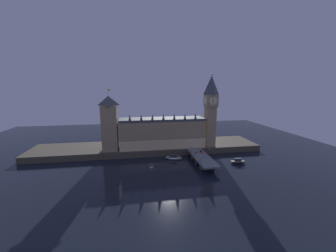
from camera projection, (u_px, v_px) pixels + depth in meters
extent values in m
plane|color=black|center=(151.00, 165.00, 169.94)|extent=(400.00, 400.00, 0.00)
cube|color=#4C4438|center=(148.00, 148.00, 207.17)|extent=(220.00, 42.00, 5.79)
cube|color=tan|center=(162.00, 134.00, 199.23)|extent=(80.49, 22.16, 25.53)
cube|color=beige|center=(164.00, 145.00, 189.92)|extent=(80.49, 0.20, 9.19)
cube|color=#42474C|center=(162.00, 119.00, 196.60)|extent=(80.49, 20.39, 2.40)
cone|color=#42474C|center=(130.00, 117.00, 181.79)|extent=(2.40, 2.40, 5.62)
cone|color=#42474C|center=(141.00, 117.00, 183.43)|extent=(2.40, 2.40, 5.62)
cone|color=#42474C|center=(152.00, 117.00, 185.08)|extent=(2.40, 2.40, 5.62)
cone|color=#42474C|center=(163.00, 117.00, 186.72)|extent=(2.40, 2.40, 5.62)
cone|color=#42474C|center=(174.00, 116.00, 188.36)|extent=(2.40, 2.40, 5.62)
cone|color=#42474C|center=(185.00, 116.00, 190.01)|extent=(2.40, 2.40, 5.62)
cone|color=#42474C|center=(195.00, 116.00, 191.65)|extent=(2.40, 2.40, 5.62)
cube|color=tan|center=(210.00, 127.00, 200.28)|extent=(9.27, 9.27, 38.64)
cube|color=tan|center=(211.00, 101.00, 195.53)|extent=(10.94, 10.94, 11.77)
cylinder|color=beige|center=(213.00, 101.00, 190.11)|extent=(7.30, 0.25, 7.30)
cylinder|color=beige|center=(209.00, 100.00, 200.95)|extent=(7.30, 0.25, 7.30)
cylinder|color=beige|center=(216.00, 100.00, 196.44)|extent=(0.25, 7.30, 7.30)
cylinder|color=beige|center=(205.00, 101.00, 194.62)|extent=(0.25, 7.30, 7.30)
cube|color=black|center=(213.00, 100.00, 189.83)|extent=(0.36, 0.10, 5.48)
pyramid|color=#42474C|center=(211.00, 85.00, 192.78)|extent=(10.94, 10.94, 17.45)
sphere|color=gold|center=(212.00, 74.00, 190.98)|extent=(1.60, 1.60, 1.60)
cube|color=tan|center=(110.00, 128.00, 186.68)|extent=(13.64, 13.64, 41.24)
pyramid|color=#42474C|center=(108.00, 101.00, 182.01)|extent=(13.91, 13.91, 8.33)
cylinder|color=#99999E|center=(108.00, 92.00, 180.66)|extent=(0.24, 0.24, 6.00)
cube|color=gold|center=(109.00, 90.00, 180.44)|extent=(2.00, 0.08, 1.20)
cube|color=slate|center=(202.00, 158.00, 170.92)|extent=(13.34, 46.00, 1.40)
cube|color=#4C4438|center=(207.00, 166.00, 160.35)|extent=(11.34, 3.20, 4.67)
cube|color=#4C4438|center=(202.00, 161.00, 171.49)|extent=(11.34, 3.20, 4.67)
cube|color=#4C4438|center=(198.00, 156.00, 182.63)|extent=(11.34, 3.20, 4.67)
cube|color=silver|center=(196.00, 154.00, 176.83)|extent=(1.75, 4.41, 0.68)
cube|color=black|center=(196.00, 153.00, 176.72)|extent=(1.43, 1.99, 0.45)
cylinder|color=black|center=(195.00, 153.00, 178.05)|extent=(0.22, 0.64, 0.64)
cylinder|color=black|center=(197.00, 153.00, 178.32)|extent=(0.22, 0.64, 0.64)
cylinder|color=black|center=(196.00, 154.00, 175.40)|extent=(0.22, 0.64, 0.64)
cylinder|color=black|center=(198.00, 154.00, 175.68)|extent=(0.22, 0.64, 0.64)
cube|color=red|center=(201.00, 152.00, 182.30)|extent=(1.72, 4.34, 0.94)
cube|color=black|center=(201.00, 151.00, 182.17)|extent=(1.41, 1.95, 0.45)
cylinder|color=black|center=(202.00, 152.00, 181.19)|extent=(0.22, 0.64, 0.64)
cylinder|color=black|center=(201.00, 152.00, 180.93)|extent=(0.22, 0.64, 0.64)
cylinder|color=black|center=(201.00, 151.00, 183.80)|extent=(0.22, 0.64, 0.64)
cylinder|color=black|center=(200.00, 151.00, 183.53)|extent=(0.22, 0.64, 0.64)
cylinder|color=black|center=(199.00, 161.00, 159.65)|extent=(0.28, 0.28, 0.82)
cylinder|color=maroon|center=(199.00, 160.00, 159.51)|extent=(0.38, 0.38, 0.68)
sphere|color=tan|center=(199.00, 160.00, 159.43)|extent=(0.22, 0.22, 0.22)
cylinder|color=black|center=(207.00, 154.00, 175.40)|extent=(0.28, 0.28, 0.81)
cylinder|color=#47384C|center=(207.00, 154.00, 175.26)|extent=(0.38, 0.38, 0.68)
sphere|color=tan|center=(207.00, 153.00, 175.18)|extent=(0.22, 0.22, 0.22)
cylinder|color=black|center=(192.00, 153.00, 180.23)|extent=(0.28, 0.28, 0.82)
cylinder|color=navy|center=(192.00, 152.00, 180.09)|extent=(0.38, 0.38, 0.68)
sphere|color=tan|center=(192.00, 151.00, 180.00)|extent=(0.22, 0.22, 0.22)
cylinder|color=#2D3333|center=(201.00, 163.00, 155.46)|extent=(0.56, 0.56, 0.50)
cylinder|color=#2D3333|center=(201.00, 160.00, 154.94)|extent=(0.18, 0.18, 5.02)
sphere|color=#F9E5A3|center=(201.00, 156.00, 154.37)|extent=(0.60, 0.60, 0.60)
sphere|color=#F9E5A3|center=(200.00, 156.00, 154.36)|extent=(0.44, 0.44, 0.44)
sphere|color=#F9E5A3|center=(201.00, 156.00, 154.51)|extent=(0.44, 0.44, 0.44)
cylinder|color=#2D3333|center=(209.00, 156.00, 171.77)|extent=(0.56, 0.56, 0.50)
cylinder|color=#2D3333|center=(209.00, 153.00, 171.20)|extent=(0.18, 0.18, 5.47)
sphere|color=#F9E5A3|center=(210.00, 149.00, 170.58)|extent=(0.60, 0.60, 0.60)
sphere|color=#F9E5A3|center=(209.00, 149.00, 170.58)|extent=(0.44, 0.44, 0.44)
sphere|color=#F9E5A3|center=(210.00, 149.00, 170.72)|extent=(0.44, 0.44, 0.44)
cylinder|color=#2D3333|center=(190.00, 151.00, 183.97)|extent=(0.56, 0.56, 0.50)
cylinder|color=#2D3333|center=(190.00, 149.00, 183.49)|extent=(0.18, 0.18, 4.61)
sphere|color=#F9E5A3|center=(190.00, 146.00, 182.95)|extent=(0.60, 0.60, 0.60)
sphere|color=#F9E5A3|center=(190.00, 146.00, 182.95)|extent=(0.44, 0.44, 0.44)
sphere|color=#F9E5A3|center=(191.00, 146.00, 183.09)|extent=(0.44, 0.44, 0.44)
ellipsoid|color=white|center=(174.00, 158.00, 182.04)|extent=(15.10, 8.37, 2.12)
cube|color=tan|center=(174.00, 157.00, 181.86)|extent=(13.19, 7.03, 0.24)
cube|color=#2D333D|center=(174.00, 156.00, 181.64)|extent=(7.01, 4.48, 2.12)
ellipsoid|color=#28282D|center=(238.00, 162.00, 172.16)|extent=(12.83, 5.31, 2.24)
cube|color=tan|center=(238.00, 161.00, 171.96)|extent=(11.25, 4.35, 0.24)
cube|color=#2D333D|center=(238.00, 160.00, 171.73)|extent=(5.84, 3.09, 2.24)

